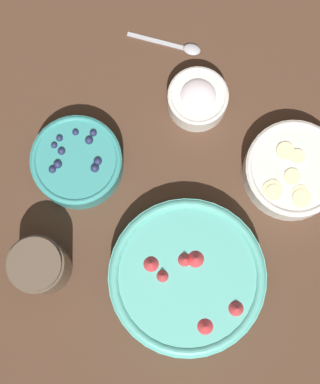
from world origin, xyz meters
name	(u,v)px	position (x,y,z in m)	size (l,w,h in m)	color
ground_plane	(169,174)	(0.00, 0.00, 0.00)	(4.00, 4.00, 0.00)	#4C3323
bowl_strawberries	(187,278)	(-0.05, -0.18, 0.04)	(0.26, 0.26, 0.08)	#56B7A8
bowl_blueberries	(77,162)	(-0.14, 0.08, 0.03)	(0.16, 0.16, 0.06)	teal
bowl_bananas	(293,170)	(0.19, -0.09, 0.03)	(0.17, 0.17, 0.05)	silver
bowl_cream	(198,98)	(0.10, 0.10, 0.03)	(0.11, 0.11, 0.06)	silver
jar_chocolate	(41,266)	(-0.26, -0.06, 0.05)	(0.09, 0.09, 0.11)	brown
spoon	(178,46)	(0.11, 0.21, 0.00)	(0.12, 0.10, 0.01)	#B2B2B7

